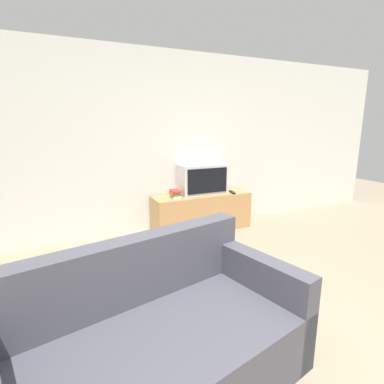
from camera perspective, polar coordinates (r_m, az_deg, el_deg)
name	(u,v)px	position (r m, az deg, el deg)	size (l,w,h in m)	color
ground_plane	(285,383)	(2.29, 17.38, -31.42)	(14.00, 14.00, 0.00)	gray
wall_back	(144,144)	(4.37, -9.07, 8.99)	(9.00, 0.06, 2.60)	silver
tv_stand	(201,212)	(4.57, 1.82, -3.79)	(1.49, 0.46, 0.55)	tan
television	(202,179)	(4.52, 1.99, 2.51)	(0.72, 0.35, 0.44)	silver
couch	(156,347)	(2.01, -6.97, -27.25)	(1.95, 1.28, 0.86)	#474751
book_stack	(175,194)	(4.28, -3.23, -0.37)	(0.16, 0.22, 0.11)	silver
remote_on_stand	(232,192)	(4.61, 7.67, -0.04)	(0.09, 0.20, 0.02)	black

